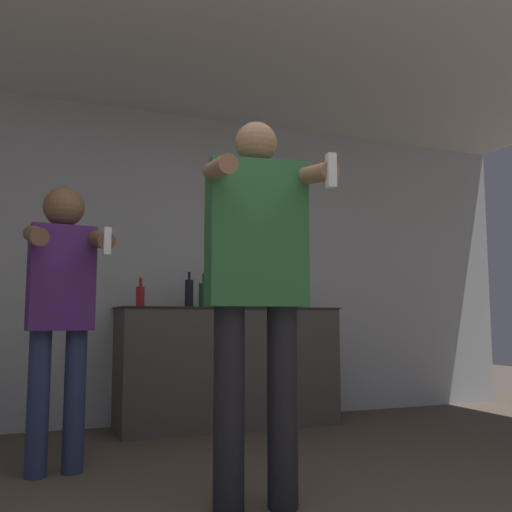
% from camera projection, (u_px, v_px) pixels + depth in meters
% --- Properties ---
extents(wall_back, '(7.00, 0.06, 2.55)m').
position_uv_depth(wall_back, '(150.00, 264.00, 4.64)').
color(wall_back, '#B2B7BC').
rests_on(wall_back, ground_plane).
extents(ceiling_slab, '(7.00, 3.46, 0.05)m').
position_uv_depth(ceiling_slab, '(203.00, 24.00, 3.40)').
color(ceiling_slab, silver).
rests_on(ceiling_slab, wall_back).
extents(counter, '(1.72, 0.60, 0.92)m').
position_uv_depth(counter, '(227.00, 366.00, 4.47)').
color(counter, '#47423D').
rests_on(counter, ground_plane).
extents(bottle_short_whiskey, '(0.06, 0.06, 0.29)m').
position_uv_depth(bottle_short_whiskey, '(189.00, 293.00, 4.38)').
color(bottle_short_whiskey, black).
rests_on(bottle_short_whiskey, counter).
extents(bottle_brown_liquor, '(0.08, 0.08, 0.32)m').
position_uv_depth(bottle_brown_liquor, '(267.00, 291.00, 4.61)').
color(bottle_brown_liquor, maroon).
rests_on(bottle_brown_liquor, counter).
extents(bottle_red_label, '(0.09, 0.09, 0.22)m').
position_uv_depth(bottle_red_label, '(223.00, 297.00, 4.48)').
color(bottle_red_label, silver).
rests_on(bottle_red_label, counter).
extents(bottle_clear_vodka, '(0.08, 0.08, 0.27)m').
position_uv_depth(bottle_clear_vodka, '(204.00, 294.00, 4.42)').
color(bottle_clear_vodka, '#194723').
rests_on(bottle_clear_vodka, counter).
extents(bottle_tall_gin, '(0.06, 0.06, 0.23)m').
position_uv_depth(bottle_tall_gin, '(140.00, 295.00, 4.24)').
color(bottle_tall_gin, maroon).
rests_on(bottle_tall_gin, counter).
extents(person_woman_foreground, '(0.55, 0.56, 1.74)m').
position_uv_depth(person_woman_foreground, '(257.00, 278.00, 2.57)').
color(person_woman_foreground, black).
rests_on(person_woman_foreground, ground_plane).
extents(person_man_side, '(0.45, 0.51, 1.56)m').
position_uv_depth(person_man_side, '(61.00, 296.00, 3.12)').
color(person_man_side, navy).
rests_on(person_man_side, ground_plane).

